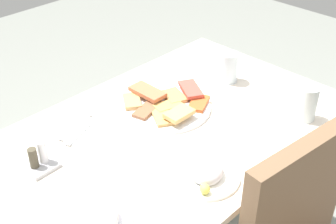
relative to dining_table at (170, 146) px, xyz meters
name	(u,v)px	position (x,y,z in m)	size (l,w,h in m)	color
dining_table	(170,146)	(0.00, 0.00, 0.00)	(1.22, 0.77, 0.72)	silver
pide_platter	(166,105)	(-0.07, -0.09, 0.09)	(0.33, 0.32, 0.05)	white
salad_plate_greens	(87,222)	(0.46, 0.16, 0.10)	(0.23, 0.23, 0.07)	white
salad_plate_rice	(205,172)	(0.11, 0.24, 0.10)	(0.20, 0.20, 0.06)	white
soda_can	(307,103)	(-0.36, 0.29, 0.14)	(0.07, 0.07, 0.12)	silver
drinking_glass	(229,67)	(-0.38, -0.05, 0.14)	(0.07, 0.07, 0.12)	silver
paper_napkin	(78,130)	(0.22, -0.20, 0.08)	(0.14, 0.14, 0.00)	white
fork	(75,126)	(0.22, -0.22, 0.08)	(0.16, 0.02, 0.01)	silver
spoon	(81,131)	(0.22, -0.19, 0.08)	(0.16, 0.02, 0.01)	silver
condiment_caddy	(39,160)	(0.41, -0.13, 0.10)	(0.09, 0.09, 0.08)	#B2B2B7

